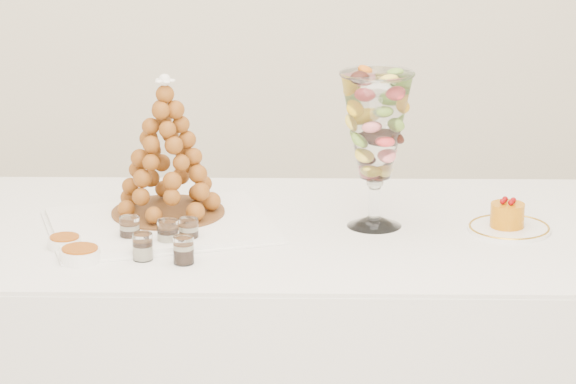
{
  "coord_description": "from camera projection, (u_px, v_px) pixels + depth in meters",
  "views": [
    {
      "loc": [
        -0.1,
        -2.92,
        1.93
      ],
      "look_at": [
        0.04,
        0.22,
        0.97
      ],
      "focal_mm": 85.0,
      "sensor_mm": 36.0,
      "label": 1
    }
  ],
  "objects": [
    {
      "name": "ramekin_front",
      "position": [
        80.0,
        255.0,
        3.17
      ],
      "size": [
        0.1,
        0.1,
        0.03
      ],
      "primitive_type": "cylinder",
      "color": "white",
      "rests_on": "buffet_table"
    },
    {
      "name": "macaron_vase",
      "position": [
        376.0,
        128.0,
        3.35
      ],
      "size": [
        0.18,
        0.18,
        0.39
      ],
      "color": "white",
      "rests_on": "buffet_table"
    },
    {
      "name": "lace_tray",
      "position": [
        161.0,
        225.0,
        3.4
      ],
      "size": [
        0.61,
        0.51,
        0.02
      ],
      "primitive_type": "cube",
      "rotation": [
        0.0,
        0.0,
        0.24
      ],
      "color": "white",
      "rests_on": "buffet_table"
    },
    {
      "name": "croquembouche",
      "position": [
        166.0,
        147.0,
        3.41
      ],
      "size": [
        0.3,
        0.3,
        0.36
      ],
      "rotation": [
        0.0,
        0.0,
        0.31
      ],
      "color": "brown",
      "rests_on": "lace_tray"
    },
    {
      "name": "verrine_e",
      "position": [
        184.0,
        250.0,
        3.15
      ],
      "size": [
        0.05,
        0.05,
        0.06
      ],
      "primitive_type": "cylinder",
      "rotation": [
        0.0,
        0.0,
        -0.06
      ],
      "color": "white",
      "rests_on": "buffet_table"
    },
    {
      "name": "buffet_table",
      "position": [
        306.0,
        384.0,
        3.52
      ],
      "size": [
        2.28,
        1.03,
        0.85
      ],
      "rotation": [
        0.0,
        0.0,
        -0.06
      ],
      "color": "white",
      "rests_on": "ground"
    },
    {
      "name": "verrine_b",
      "position": [
        168.0,
        234.0,
        3.26
      ],
      "size": [
        0.06,
        0.06,
        0.07
      ],
      "primitive_type": "cylinder",
      "rotation": [
        0.0,
        0.0,
        0.11
      ],
      "color": "white",
      "rests_on": "buffet_table"
    },
    {
      "name": "verrine_d",
      "position": [
        143.0,
        247.0,
        3.17
      ],
      "size": [
        0.06,
        0.06,
        0.06
      ],
      "primitive_type": "cylinder",
      "rotation": [
        0.0,
        0.0,
        0.21
      ],
      "color": "white",
      "rests_on": "buffet_table"
    },
    {
      "name": "verrine_a",
      "position": [
        130.0,
        230.0,
        3.29
      ],
      "size": [
        0.06,
        0.06,
        0.07
      ],
      "primitive_type": "cylinder",
      "rotation": [
        0.0,
        0.0,
        0.29
      ],
      "color": "white",
      "rests_on": "buffet_table"
    },
    {
      "name": "ramekin_back",
      "position": [
        65.0,
        243.0,
        3.26
      ],
      "size": [
        0.08,
        0.08,
        0.02
      ],
      "primitive_type": "cylinder",
      "color": "white",
      "rests_on": "buffet_table"
    },
    {
      "name": "cake_plate",
      "position": [
        509.0,
        229.0,
        3.38
      ],
      "size": [
        0.21,
        0.21,
        0.01
      ],
      "primitive_type": "cylinder",
      "color": "white",
      "rests_on": "buffet_table"
    },
    {
      "name": "verrine_c",
      "position": [
        189.0,
        231.0,
        3.28
      ],
      "size": [
        0.05,
        0.05,
        0.06
      ],
      "primitive_type": "cylinder",
      "rotation": [
        0.0,
        0.0,
        0.01
      ],
      "color": "white",
      "rests_on": "buffet_table"
    },
    {
      "name": "mousse_cake",
      "position": [
        507.0,
        215.0,
        3.38
      ],
      "size": [
        0.08,
        0.08,
        0.07
      ],
      "color": "#C97209",
      "rests_on": "cake_plate"
    }
  ]
}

